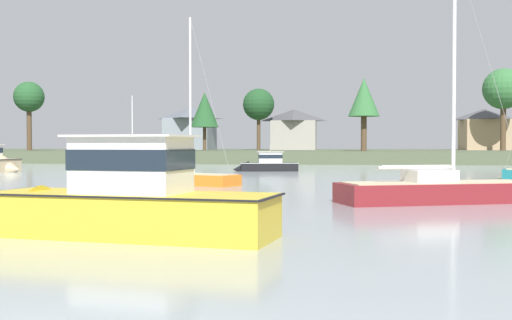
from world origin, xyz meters
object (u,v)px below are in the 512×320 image
Objects in this scene: cruiser_cream at (118,166)px; cruiser_black at (264,166)px; cruiser_yellow at (108,213)px; sailboat_orange at (183,181)px; sailboat_maroon at (438,197)px.

cruiser_cream reaches higher than cruiser_black.
cruiser_yellow reaches higher than cruiser_black.
cruiser_cream is (-13.43, 39.85, -0.04)m from cruiser_yellow.
cruiser_yellow is (3.45, -23.83, 0.44)m from sailboat_orange.
sailboat_maroon is at bearing 47.05° from cruiser_yellow.
sailboat_maroon is 1.84× the size of cruiser_black.
cruiser_yellow is 45.46m from cruiser_black.
sailboat_maroon is 1.24× the size of cruiser_yellow.
cruiser_yellow is at bearing -71.37° from cruiser_cream.
sailboat_maroon reaches higher than cruiser_black.
cruiser_black is at bearing 90.42° from cruiser_yellow.
cruiser_black is (13.10, 5.61, -0.16)m from cruiser_cream.
sailboat_orange is at bearing -98.21° from cruiser_black.
cruiser_yellow is at bearing -81.75° from sailboat_orange.
cruiser_cream is 1.29× the size of cruiser_black.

